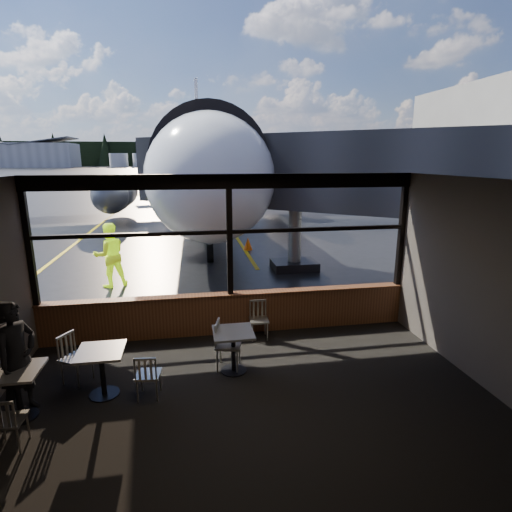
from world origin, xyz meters
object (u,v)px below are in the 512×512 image
object	(u,v)px
passenger	(18,358)
cone_nose	(248,244)
airliner	(200,126)
chair_near_n	(259,320)
chair_mid_w	(76,359)
ground_crew	(110,255)
cafe_table_near	(233,351)
jet_bridge	(313,197)
chair_mid_s	(148,375)
cafe_table_left	(18,394)
chair_left_s	(9,421)
cafe_table_mid	(103,373)
chair_near_w	(228,345)

from	to	relation	value
passenger	cone_nose	bearing A→B (deg)	1.97
airliner	chair_near_n	size ratio (longest dim) A/B	45.99
chair_near_n	chair_mid_w	xyz separation A→B (m)	(-3.42, -1.17, 0.03)
ground_crew	cafe_table_near	bearing A→B (deg)	95.72
airliner	passenger	distance (m)	22.47
jet_bridge	cone_nose	distance (m)	3.99
chair_mid_s	ground_crew	world-z (taller)	ground_crew
cafe_table_left	chair_near_n	xyz separation A→B (m)	(4.02, 2.08, 0.02)
jet_bridge	chair_near_n	size ratio (longest dim) A/B	13.55
chair_mid_s	ground_crew	distance (m)	6.47
chair_mid_w	jet_bridge	bearing A→B (deg)	167.93
airliner	chair_left_s	size ratio (longest dim) A/B	47.18
cafe_table_mid	cone_nose	size ratio (longest dim) A/B	1.52
cafe_table_mid	cafe_table_left	bearing A→B (deg)	-159.95
jet_bridge	chair_mid_s	world-z (taller)	jet_bridge
jet_bridge	chair_mid_w	size ratio (longest dim) A/B	12.69
chair_near_n	chair_mid_w	size ratio (longest dim) A/B	0.94
airliner	chair_near_w	size ratio (longest dim) A/B	40.89
chair_mid_w	cafe_table_left	bearing A→B (deg)	-3.20
chair_mid_w	ground_crew	size ratio (longest dim) A/B	0.46
cafe_table_left	chair_mid_w	distance (m)	1.09
chair_near_n	chair_mid_w	distance (m)	3.62
cafe_table_left	chair_left_s	xyz separation A→B (m)	(0.13, -0.67, 0.01)
cone_nose	jet_bridge	bearing A→B (deg)	-53.93
cafe_table_near	chair_left_s	distance (m)	3.51
jet_bridge	cafe_table_mid	distance (m)	9.84
airliner	chair_mid_w	distance (m)	21.77
airliner	jet_bridge	distance (m)	14.60
chair_near_w	cone_nose	world-z (taller)	chair_near_w
chair_near_w	chair_mid_w	size ratio (longest dim) A/B	1.05
cafe_table_mid	chair_near_w	xyz separation A→B (m)	(2.12, 0.51, 0.07)
airliner	passenger	size ratio (longest dim) A/B	21.26
cafe_table_left	ground_crew	world-z (taller)	ground_crew
cone_nose	cafe_table_near	bearing A→B (deg)	-100.20
chair_near_n	cone_nose	world-z (taller)	chair_near_n
cafe_table_mid	passenger	world-z (taller)	passenger
cafe_table_left	chair_mid_w	bearing A→B (deg)	56.49
airliner	cafe_table_near	world-z (taller)	airliner
airliner	chair_near_n	distance (m)	20.43
cafe_table_near	cone_nose	bearing A→B (deg)	79.80
cafe_table_mid	cafe_table_left	size ratio (longest dim) A/B	1.02
cone_nose	cafe_table_mid	bearing A→B (deg)	-111.15
cafe_table_near	chair_left_s	size ratio (longest dim) A/B	0.98
passenger	cafe_table_near	bearing A→B (deg)	-51.19
jet_bridge	passenger	size ratio (longest dim) A/B	6.26
cafe_table_near	cone_nose	world-z (taller)	cafe_table_near
cafe_table_left	ground_crew	bearing A→B (deg)	87.95
jet_bridge	chair_mid_w	distance (m)	9.79
chair_left_s	chair_mid_w	bearing A→B (deg)	74.68
chair_near_n	cone_nose	xyz separation A→B (m)	(1.07, 8.59, -0.15)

